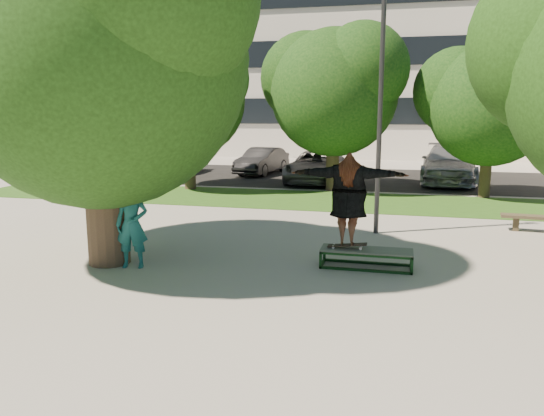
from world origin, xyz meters
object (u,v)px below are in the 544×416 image
(car_silver_a, at_px, (178,160))
(car_silver_b, at_px, (449,164))
(car_dark, at_px, (262,161))
(car_grey, at_px, (315,167))
(grind_box, at_px, (366,258))
(lamppost, at_px, (380,108))
(tree_left, at_px, (95,40))
(bystander, at_px, (132,225))

(car_silver_a, distance_m, car_silver_b, 12.60)
(car_dark, relative_size, car_grey, 0.81)
(grind_box, distance_m, car_dark, 15.78)
(grind_box, distance_m, car_silver_b, 13.86)
(lamppost, height_order, car_silver_a, lamppost)
(tree_left, bearing_deg, car_dark, 92.63)
(tree_left, bearing_deg, lamppost, 36.42)
(bystander, relative_size, car_dark, 0.45)
(tree_left, xyz_separation_m, bystander, (0.72, -0.25, -3.55))
(bystander, bearing_deg, car_silver_a, 97.26)
(car_grey, bearing_deg, car_silver_b, 13.50)
(car_silver_b, bearing_deg, grind_box, -96.90)
(lamppost, bearing_deg, tree_left, -143.58)
(bystander, bearing_deg, lamppost, 29.29)
(lamppost, xyz_separation_m, car_silver_b, (2.59, 10.48, -2.35))
(tree_left, xyz_separation_m, car_silver_a, (-4.71, 14.49, -3.76))
(grind_box, relative_size, car_silver_b, 0.33)
(lamppost, xyz_separation_m, car_silver_a, (-10.00, 10.59, -2.49))
(car_silver_b, bearing_deg, lamppost, -99.79)
(car_grey, bearing_deg, car_dark, 142.37)
(lamppost, distance_m, grind_box, 4.30)
(bystander, height_order, car_silver_a, bystander)
(bystander, xyz_separation_m, car_silver_b, (7.17, 14.64, -0.07))
(bystander, xyz_separation_m, car_dark, (-1.42, 15.65, -0.23))
(grind_box, bearing_deg, bystander, -167.04)
(car_silver_a, height_order, car_dark, car_silver_a)
(bystander, bearing_deg, car_grey, 70.31)
(car_dark, xyz_separation_m, car_silver_b, (8.59, -1.02, 0.16))
(bystander, bearing_deg, car_silver_b, 50.96)
(car_silver_a, relative_size, car_grey, 0.81)
(grind_box, xyz_separation_m, car_dark, (-5.95, 14.61, 0.45))
(lamppost, xyz_separation_m, car_dark, (-6.00, 11.50, -2.52))
(car_silver_a, xyz_separation_m, car_dark, (4.00, 0.91, -0.03))
(lamppost, height_order, car_dark, lamppost)
(car_silver_a, height_order, car_grey, car_grey)
(lamppost, xyz_separation_m, bystander, (-4.58, -4.15, -2.28))
(car_grey, bearing_deg, grind_box, -76.23)
(bystander, height_order, car_silver_b, bystander)
(lamppost, height_order, bystander, lamppost)
(grind_box, bearing_deg, tree_left, -171.40)
(car_grey, bearing_deg, bystander, -96.49)
(tree_left, height_order, car_silver_b, tree_left)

